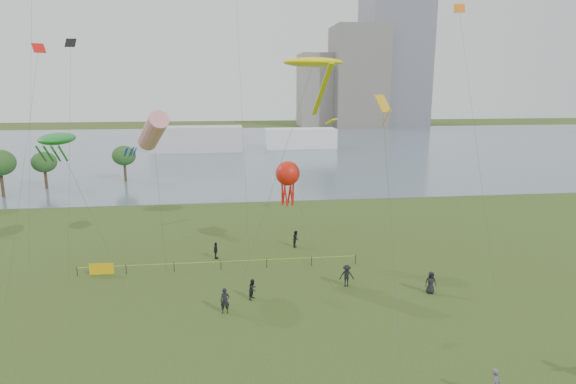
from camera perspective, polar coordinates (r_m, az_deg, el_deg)
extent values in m
plane|color=#283E13|center=(29.31, 2.53, -19.85)|extent=(400.00, 400.00, 0.00)
cube|color=slate|center=(125.47, -5.04, 5.25)|extent=(400.00, 120.00, 0.08)
cube|color=slate|center=(193.10, 8.30, 13.32)|extent=(20.00, 20.00, 38.00)
cube|color=gray|center=(195.81, 3.74, 11.94)|extent=(16.00, 18.00, 28.00)
cube|color=silver|center=(120.34, -10.73, 6.20)|extent=(22.00, 8.00, 6.00)
cube|color=white|center=(124.47, 1.47, 6.38)|extent=(18.00, 7.00, 5.00)
cylinder|color=#3A2B1A|center=(80.20, -30.75, 0.55)|extent=(0.44, 0.44, 3.09)
cylinder|color=#3A2B1A|center=(84.82, -18.73, 2.08)|extent=(0.44, 0.44, 2.70)
ellipsoid|color=#2D5A23|center=(84.36, -18.87, 4.10)|extent=(3.84, 3.84, 3.24)
cylinder|color=#3A2B1A|center=(83.25, -26.74, 1.18)|extent=(0.44, 0.44, 2.62)
ellipsoid|color=#2D5A23|center=(82.79, -26.94, 3.17)|extent=(3.72, 3.72, 3.14)
cylinder|color=black|center=(44.62, -23.73, -8.61)|extent=(0.07, 0.07, 0.85)
cylinder|color=black|center=(43.62, -18.64, -8.67)|extent=(0.07, 0.07, 0.85)
cylinder|color=black|center=(42.98, -13.35, -8.66)|extent=(0.07, 0.07, 0.85)
cylinder|color=black|center=(42.70, -7.95, -8.57)|extent=(0.07, 0.07, 0.85)
cylinder|color=black|center=(42.80, -2.53, -8.41)|extent=(0.07, 0.07, 0.85)
cylinder|color=black|center=(43.26, 2.81, -8.18)|extent=(0.07, 0.07, 0.85)
cylinder|color=black|center=(44.09, 7.99, -7.89)|extent=(0.07, 0.07, 0.85)
cylinder|color=yellow|center=(42.59, -7.96, -8.17)|extent=(24.00, 0.03, 0.03)
cube|color=#E2B00B|center=(44.04, -21.22, -8.50)|extent=(2.00, 0.04, 1.00)
imported|color=black|center=(36.83, -4.18, -11.41)|extent=(0.89, 0.95, 1.56)
imported|color=black|center=(39.09, 6.97, -9.82)|extent=(1.24, 0.80, 1.81)
imported|color=black|center=(45.24, -8.56, -6.87)|extent=(0.60, 0.99, 1.58)
imported|color=black|center=(39.21, 16.56, -10.24)|extent=(0.96, 0.73, 1.75)
imported|color=black|center=(34.86, -7.47, -12.68)|extent=(0.68, 0.45, 1.83)
imported|color=black|center=(47.93, 0.96, -5.57)|extent=(0.85, 0.96, 1.66)
cylinder|color=#3F3F42|center=(40.76, -1.13, 2.81)|extent=(6.60, 4.74, 17.68)
ellipsoid|color=yellow|center=(43.02, 2.99, 15.11)|extent=(5.26, 3.29, 0.82)
cube|color=yellow|center=(38.84, 4.04, 11.84)|extent=(0.36, 6.98, 4.09)
cube|color=yellow|center=(35.20, 5.18, 8.34)|extent=(0.95, 0.95, 0.42)
cylinder|color=#3F3F42|center=(42.60, -14.95, -1.15)|extent=(0.81, 2.45, 11.91)
cylinder|color=red|center=(42.90, -15.70, 6.98)|extent=(3.53, 5.01, 3.71)
cylinder|color=#1B3EBE|center=(42.13, -17.70, 4.57)|extent=(0.60, 1.13, 0.88)
cylinder|color=#1B3EBE|center=(42.55, -17.97, 4.62)|extent=(0.60, 1.13, 0.88)
cylinder|color=#1B3EBE|center=(42.50, -18.60, 4.57)|extent=(0.60, 1.13, 0.88)
cylinder|color=#1B3EBE|center=(42.04, -18.73, 4.48)|extent=(0.60, 1.13, 0.88)
cylinder|color=#1B3EBE|center=(41.81, -18.16, 4.48)|extent=(0.60, 1.13, 0.88)
cylinder|color=#3F3F42|center=(41.67, -22.32, -2.28)|extent=(5.54, 4.59, 11.47)
ellipsoid|color=#177F25|center=(43.67, -25.67, 5.71)|extent=(2.62, 4.72, 0.92)
cylinder|color=#177F25|center=(42.55, -27.23, 4.05)|extent=(0.16, 1.79, 1.54)
cylinder|color=#177F25|center=(42.36, -26.53, 4.09)|extent=(0.16, 1.79, 1.54)
cylinder|color=#177F25|center=(42.18, -25.83, 4.13)|extent=(0.16, 1.79, 1.54)
cylinder|color=#177F25|center=(42.01, -25.12, 4.17)|extent=(0.16, 1.79, 1.54)
cylinder|color=#3F3F42|center=(41.11, 2.40, -4.03)|extent=(2.77, 6.38, 8.02)
sphere|color=red|center=(43.06, -0.04, 2.22)|extent=(2.19, 2.19, 2.19)
cylinder|color=red|center=(43.43, 0.62, 0.15)|extent=(0.18, 0.54, 2.60)
cylinder|color=red|center=(43.82, 0.22, 0.26)|extent=(0.49, 0.36, 2.61)
cylinder|color=red|center=(43.76, -0.43, 0.25)|extent=(0.49, 0.36, 2.61)
cylinder|color=red|center=(43.31, -0.70, 0.12)|extent=(0.18, 0.54, 2.60)
cylinder|color=red|center=(42.92, -0.30, 0.00)|extent=(0.49, 0.36, 2.61)
cylinder|color=red|center=(42.98, 0.36, 0.02)|extent=(0.49, 0.36, 2.61)
cylinder|color=#3F3F42|center=(31.44, 12.10, -3.46)|extent=(2.82, 13.88, 14.39)
cube|color=#F1AD15|center=(37.31, 11.18, 10.25)|extent=(1.56, 1.56, 1.28)
cylinder|color=#F1AD15|center=(36.50, 11.56, 8.62)|extent=(0.08, 1.58, 1.35)
cube|color=black|center=(47.81, -24.37, 15.81)|extent=(1.04, 1.00, 0.76)
cube|color=orange|center=(45.22, 19.64, 19.83)|extent=(0.93, 0.60, 0.76)
cube|color=red|center=(44.18, -27.44, 14.91)|extent=(1.05, 0.91, 0.76)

